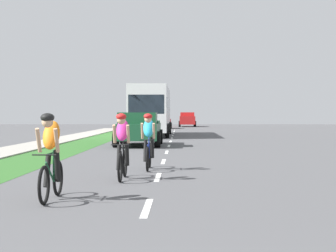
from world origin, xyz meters
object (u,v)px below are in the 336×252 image
at_px(cyclist_lead, 51,156).
at_px(sedan_maroon, 163,121).
at_px(cyclist_trailing, 122,146).
at_px(bus_white, 151,108).
at_px(cyclist_distant, 149,141).
at_px(pickup_dark_green, 139,129).
at_px(suv_red, 187,119).

distance_m(cyclist_lead, sedan_maroon, 48.41).
bearing_deg(cyclist_trailing, sedan_maroon, 90.70).
distance_m(cyclist_trailing, bus_white, 26.13).
distance_m(cyclist_distant, pickup_dark_green, 11.41).
distance_m(cyclist_lead, cyclist_trailing, 3.19).
relative_size(cyclist_trailing, pickup_dark_green, 0.34).
xyz_separation_m(cyclist_lead, cyclist_distant, (1.45, 5.30, 0.00)).
bearing_deg(suv_red, bus_white, -96.12).
xyz_separation_m(cyclist_trailing, bus_white, (-0.74, 26.09, 1.17)).
relative_size(cyclist_lead, cyclist_distant, 1.00).
xyz_separation_m(bus_white, suv_red, (2.99, 27.85, -1.03)).
bearing_deg(sedan_maroon, suv_red, 71.88).
xyz_separation_m(cyclist_distant, bus_white, (-1.22, 23.83, 1.17)).
xyz_separation_m(cyclist_trailing, cyclist_distant, (0.49, 2.26, 0.00)).
bearing_deg(sedan_maroon, cyclist_trailing, -89.30).
relative_size(cyclist_trailing, suv_red, 0.37).
relative_size(cyclist_trailing, bus_white, 0.15).
height_order(cyclist_distant, bus_white, bus_white).
distance_m(cyclist_trailing, pickup_dark_green, 13.63).
bearing_deg(sedan_maroon, pickup_dark_green, -90.20).
bearing_deg(cyclist_distant, cyclist_trailing, -102.13).
distance_m(cyclist_lead, cyclist_distant, 5.50).
bearing_deg(cyclist_trailing, suv_red, 87.61).
bearing_deg(pickup_dark_green, sedan_maroon, 89.80).
relative_size(cyclist_lead, suv_red, 0.37).
distance_m(cyclist_distant, suv_red, 51.71).
bearing_deg(bus_white, cyclist_trailing, -88.38).
xyz_separation_m(cyclist_distant, pickup_dark_green, (-1.16, 11.35, 0.02)).
distance_m(cyclist_lead, pickup_dark_green, 16.66).
bearing_deg(cyclist_lead, bus_white, 89.56).
relative_size(cyclist_lead, pickup_dark_green, 0.34).
distance_m(cyclist_distant, bus_white, 23.89).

